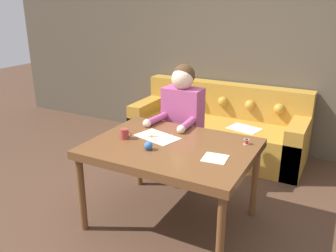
# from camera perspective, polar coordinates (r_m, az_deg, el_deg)

# --- Properties ---
(ground_plane) EXTENTS (16.00, 16.00, 0.00)m
(ground_plane) POSITION_cam_1_polar(r_m,az_deg,el_deg) (3.29, 1.08, -15.72)
(ground_plane) COLOR #4C3323
(wall_back) EXTENTS (8.00, 0.06, 2.60)m
(wall_back) POSITION_cam_1_polar(r_m,az_deg,el_deg) (4.75, 13.26, 11.81)
(wall_back) COLOR brown
(wall_back) RESTS_ON ground_plane
(dining_table) EXTENTS (1.36, 1.03, 0.75)m
(dining_table) POSITION_cam_1_polar(r_m,az_deg,el_deg) (3.02, 0.55, -4.24)
(dining_table) COLOR brown
(dining_table) RESTS_ON ground_plane
(couch) EXTENTS (2.19, 0.85, 0.87)m
(couch) POSITION_cam_1_polar(r_m,az_deg,el_deg) (4.66, 8.03, -0.57)
(couch) COLOR #B7842D
(couch) RESTS_ON ground_plane
(person) EXTENTS (0.44, 0.59, 1.31)m
(person) POSITION_cam_1_polar(r_m,az_deg,el_deg) (3.68, 2.29, 0.17)
(person) COLOR #33281E
(person) RESTS_ON ground_plane
(pattern_paper_main) EXTENTS (0.42, 0.33, 0.00)m
(pattern_paper_main) POSITION_cam_1_polar(r_m,az_deg,el_deg) (3.15, -1.73, -1.75)
(pattern_paper_main) COLOR beige
(pattern_paper_main) RESTS_ON dining_table
(pattern_paper_offcut) EXTENTS (0.20, 0.20, 0.00)m
(pattern_paper_offcut) POSITION_cam_1_polar(r_m,az_deg,el_deg) (2.76, 7.56, -5.14)
(pattern_paper_offcut) COLOR beige
(pattern_paper_offcut) RESTS_ON dining_table
(scissors) EXTENTS (0.21, 0.16, 0.01)m
(scissors) POSITION_cam_1_polar(r_m,az_deg,el_deg) (3.16, -1.96, -1.68)
(scissors) COLOR silver
(scissors) RESTS_ON dining_table
(mug) EXTENTS (0.11, 0.08, 0.09)m
(mug) POSITION_cam_1_polar(r_m,az_deg,el_deg) (3.13, -6.96, -1.24)
(mug) COLOR #9E3833
(mug) RESTS_ON dining_table
(thread_spool) EXTENTS (0.04, 0.04, 0.05)m
(thread_spool) POSITION_cam_1_polar(r_m,az_deg,el_deg) (3.06, 12.45, -2.48)
(thread_spool) COLOR red
(thread_spool) RESTS_ON dining_table
(pin_cushion) EXTENTS (0.07, 0.07, 0.07)m
(pin_cushion) POSITION_cam_1_polar(r_m,az_deg,el_deg) (2.88, -3.16, -3.23)
(pin_cushion) COLOR #4C3828
(pin_cushion) RESTS_ON dining_table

